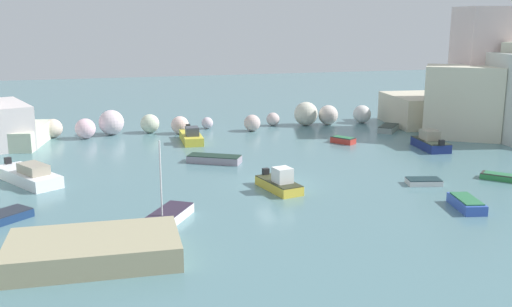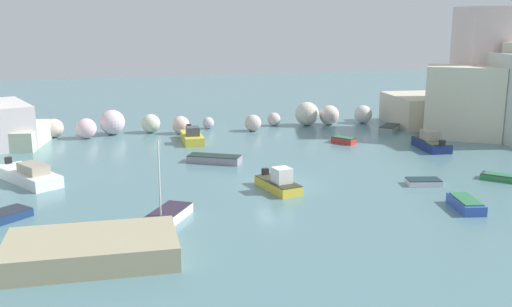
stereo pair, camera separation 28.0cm
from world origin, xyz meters
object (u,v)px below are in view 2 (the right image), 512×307
Objects in this scene: moored_boat_7 at (29,175)px; moored_boat_10 at (192,136)px; stone_dock at (92,249)px; moored_boat_11 at (390,128)px; moored_boat_5 at (503,177)px; moored_boat_9 at (214,159)px; moored_boat_4 at (424,182)px; moored_boat_6 at (344,140)px; moored_boat_3 at (279,183)px; moored_boat_1 at (466,204)px; moored_boat_2 at (431,143)px; moored_boat_0 at (161,220)px.

moored_boat_10 is at bearing 97.27° from moored_boat_7.
moored_boat_11 is at bearing 41.64° from stone_dock.
moored_boat_11 is (0.82, 19.30, 0.09)m from moored_boat_5.
moored_boat_9 is at bearing 61.99° from stone_dock.
moored_boat_4 is 1.07× the size of moored_boat_6.
moored_boat_10 reaches higher than moored_boat_6.
moored_boat_6 is (10.56, 13.32, -0.23)m from moored_boat_3.
moored_boat_11 is (7.05, 18.81, 0.12)m from moored_boat_4.
moored_boat_1 is 8.29m from moored_boat_5.
moored_boat_10 is at bearing 71.19° from stone_dock.
moored_boat_2 is 0.88× the size of moored_boat_10.
moored_boat_7 is 1.31× the size of moored_boat_10.
moored_boat_2 reaches higher than moored_boat_6.
moored_boat_3 is at bearing -27.75° from moored_boat_0.
moored_boat_9 is at bearing 51.07° from moored_boat_1.
moored_boat_10 is at bearing 131.36° from moored_boat_11.
moored_boat_0 reaches higher than moored_boat_5.
moored_boat_2 is (29.71, 18.09, -0.01)m from stone_dock.
moored_boat_5 is at bearing 71.27° from moored_boat_3.
moored_boat_0 is 1.67× the size of moored_boat_1.
moored_boat_1 reaches higher than moored_boat_9.
moored_boat_6 is (23.03, 22.49, -0.30)m from stone_dock.
moored_boat_7 reaches higher than moored_boat_1.
moored_boat_2 reaches higher than stone_dock.
moored_boat_4 is 0.39× the size of moored_boat_7.
moored_boat_0 is 0.84× the size of moored_boat_7.
moored_boat_2 is 10.75m from moored_boat_5.
moored_boat_9 is (9.65, 18.14, -0.30)m from stone_dock.
moored_boat_3 is 9.40m from moored_boat_9.
moored_boat_3 is 16.81m from moored_boat_5.
moored_boat_1 is 17.33m from moored_boat_2.
moored_boat_1 is at bearing 158.43° from moored_boat_9.
moored_boat_10 is at bearing 40.60° from moored_boat_1.
moored_boat_5 is (-0.53, -10.73, -0.36)m from moored_boat_2.
moored_boat_2 is at bearing -46.13° from moored_boat_5.
moored_boat_0 is at bearing -72.49° from moored_boat_3.
moored_boat_1 is at bearing 31.93° from moored_boat_7.
moored_boat_0 is at bearing 53.89° from moored_boat_5.
moored_boat_7 reaches higher than moored_boat_11.
moored_boat_11 is at bearing -128.12° from moored_boat_9.
stone_dock is at bearing 91.14° from moored_boat_9.
moored_boat_7 is (-34.23, -2.27, -0.05)m from moored_boat_2.
moored_boat_0 reaches higher than moored_boat_11.
moored_boat_0 is at bearing 99.59° from moored_boat_6.
stone_dock is at bearing -148.23° from moored_boat_4.
moored_boat_3 is at bearing -174.31° from moored_boat_4.
moored_boat_1 is (18.82, -1.89, 0.00)m from moored_boat_0.
moored_boat_4 is at bearing -158.78° from moored_boat_11.
moored_boat_3 is 1.64× the size of moored_boat_4.
moored_boat_7 is at bearing 67.76° from moored_boat_0.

